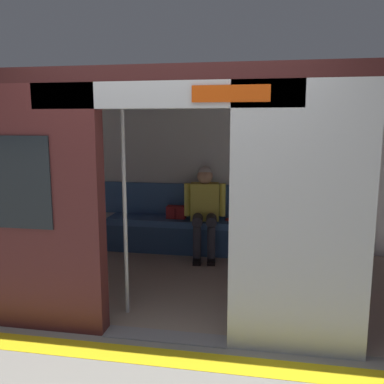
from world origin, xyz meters
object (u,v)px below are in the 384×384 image
(book, at_px, (234,219))
(grab_pole_door, at_px, (125,206))
(handbag, at_px, (176,212))
(person_seated, at_px, (205,205))
(train_car, at_px, (185,151))
(bench_seat, at_px, (205,228))

(book, relative_size, grab_pole_door, 0.11)
(book, height_order, grab_pole_door, grab_pole_door)
(handbag, height_order, book, handbag)
(person_seated, height_order, handbag, person_seated)
(train_car, xyz_separation_m, bench_seat, (-0.07, -1.03, -1.11))
(train_car, bearing_deg, grab_pole_door, 65.55)
(person_seated, xyz_separation_m, handbag, (0.41, -0.10, -0.13))
(book, bearing_deg, grab_pole_door, 94.85)
(person_seated, distance_m, grab_pole_door, 1.92)
(train_car, relative_size, book, 29.09)
(bench_seat, height_order, handbag, handbag)
(handbag, bearing_deg, person_seated, 165.93)
(bench_seat, height_order, grab_pole_door, grab_pole_door)
(bench_seat, xyz_separation_m, book, (-0.38, -0.08, 0.12))
(person_seated, bearing_deg, book, -160.73)
(train_car, relative_size, person_seated, 5.37)
(train_car, distance_m, grab_pole_door, 1.03)
(grab_pole_door, bearing_deg, handbag, -91.36)
(bench_seat, distance_m, grab_pole_door, 2.05)
(handbag, bearing_deg, train_car, 107.46)
(train_car, xyz_separation_m, handbag, (0.34, -1.09, -0.91))
(book, bearing_deg, person_seated, 47.25)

